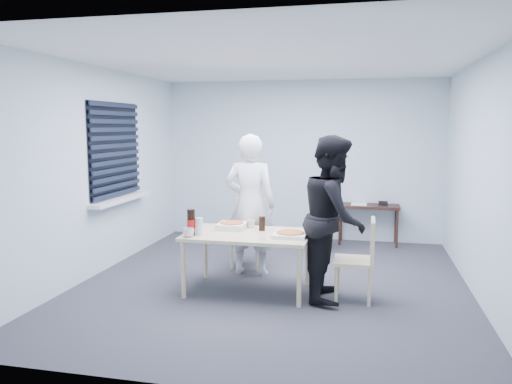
% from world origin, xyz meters
% --- Properties ---
extents(room, '(5.00, 5.00, 5.00)m').
position_xyz_m(room, '(-2.20, 0.40, 1.44)').
color(room, '#323237').
rests_on(room, ground).
extents(dining_table, '(1.38, 0.88, 0.67)m').
position_xyz_m(dining_table, '(-0.23, -0.36, 0.61)').
color(dining_table, beige).
rests_on(dining_table, ground).
extents(chair_far, '(0.42, 0.42, 0.89)m').
position_xyz_m(chair_far, '(-0.47, 0.70, 0.51)').
color(chair_far, beige).
rests_on(chair_far, ground).
extents(chair_right, '(0.42, 0.42, 0.89)m').
position_xyz_m(chair_right, '(1.03, -0.39, 0.51)').
color(chair_right, beige).
rests_on(chair_right, ground).
extents(person_white, '(0.65, 0.42, 1.77)m').
position_xyz_m(person_white, '(-0.36, 0.32, 0.89)').
color(person_white, white).
rests_on(person_white, ground).
extents(person_black, '(0.47, 0.86, 1.77)m').
position_xyz_m(person_black, '(0.72, -0.35, 0.89)').
color(person_black, black).
rests_on(person_black, ground).
extents(side_table, '(0.95, 0.42, 0.63)m').
position_xyz_m(side_table, '(1.10, 2.28, 0.55)').
color(side_table, '#361D15').
rests_on(side_table, ground).
extents(stool, '(0.34, 0.34, 0.47)m').
position_xyz_m(stool, '(0.42, 1.69, 0.36)').
color(stool, black).
rests_on(stool, ground).
extents(backpack, '(0.27, 0.20, 0.38)m').
position_xyz_m(backpack, '(0.42, 1.68, 0.66)').
color(backpack, slate).
rests_on(backpack, stool).
extents(pizza_box_a, '(0.32, 0.32, 0.08)m').
position_xyz_m(pizza_box_a, '(-0.46, -0.17, 0.71)').
color(pizza_box_a, white).
rests_on(pizza_box_a, dining_table).
extents(pizza_box_b, '(0.35, 0.35, 0.05)m').
position_xyz_m(pizza_box_b, '(0.26, -0.42, 0.70)').
color(pizza_box_b, white).
rests_on(pizza_box_b, dining_table).
extents(mug_a, '(0.17, 0.17, 0.10)m').
position_xyz_m(mug_a, '(-0.81, -0.69, 0.72)').
color(mug_a, silver).
rests_on(mug_a, dining_table).
extents(mug_b, '(0.10, 0.10, 0.09)m').
position_xyz_m(mug_b, '(-0.26, -0.06, 0.72)').
color(mug_b, silver).
rests_on(mug_b, dining_table).
extents(cola_glass, '(0.09, 0.09, 0.16)m').
position_xyz_m(cola_glass, '(-0.10, -0.19, 0.75)').
color(cola_glass, black).
rests_on(cola_glass, dining_table).
extents(soda_bottle, '(0.09, 0.09, 0.29)m').
position_xyz_m(soda_bottle, '(-0.81, -0.58, 0.81)').
color(soda_bottle, black).
rests_on(soda_bottle, dining_table).
extents(plastic_cups, '(0.08, 0.08, 0.19)m').
position_xyz_m(plastic_cups, '(-0.72, -0.57, 0.77)').
color(plastic_cups, silver).
rests_on(plastic_cups, dining_table).
extents(rubber_band, '(0.07, 0.07, 0.00)m').
position_xyz_m(rubber_band, '(-0.00, -0.61, 0.67)').
color(rubber_band, red).
rests_on(rubber_band, dining_table).
extents(papers, '(0.35, 0.40, 0.01)m').
position_xyz_m(papers, '(0.95, 2.31, 0.63)').
color(papers, white).
rests_on(papers, side_table).
extents(black_box, '(0.16, 0.13, 0.06)m').
position_xyz_m(black_box, '(1.32, 2.30, 0.66)').
color(black_box, black).
rests_on(black_box, side_table).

